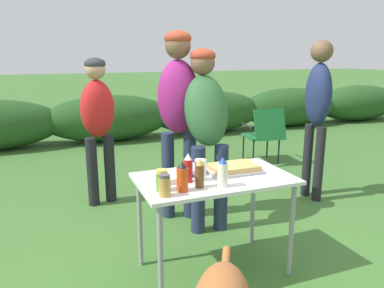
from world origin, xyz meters
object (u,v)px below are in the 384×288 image
food_tray (234,168)px  mixing_bowl (192,169)px  spice_jar (165,186)px  standing_person_with_beanie (178,105)px  paper_cup_stack (200,170)px  standing_person_in_navy_coat (98,116)px  relish_jar (162,180)px  standing_person_in_gray_fleece (206,120)px  folding_table (214,187)px  ketchup_bottle (188,168)px  camp_chair_green_behind_table (264,132)px  beer_bottle (200,174)px  mayo_bottle (223,173)px  hot_sauce_bottle (182,177)px  plate_stack (163,178)px  standing_person_in_olive_jacket (318,104)px

food_tray → mixing_bowl: (-0.31, 0.06, 0.02)m
spice_jar → standing_person_with_beanie: 1.37m
paper_cup_stack → standing_person_in_navy_coat: (-0.46, 1.67, 0.14)m
relish_jar → standing_person_in_gray_fleece: size_ratio=0.09×
folding_table → mixing_bowl: bearing=138.2°
ketchup_bottle → standing_person_with_beanie: (0.30, 1.03, 0.29)m
food_tray → camp_chair_green_behind_table: camp_chair_green_behind_table is taller
paper_cup_stack → standing_person_in_gray_fleece: standing_person_in_gray_fleece is taller
beer_bottle → folding_table: bearing=41.1°
ketchup_bottle → standing_person_with_beanie: standing_person_with_beanie is taller
mayo_bottle → ketchup_bottle: size_ratio=1.00×
beer_bottle → camp_chair_green_behind_table: 3.23m
food_tray → standing_person_in_navy_coat: bearing=115.6°
paper_cup_stack → camp_chair_green_behind_table: 3.09m
hot_sauce_bottle → standing_person_in_gray_fleece: standing_person_in_gray_fleece is taller
mixing_bowl → spice_jar: spice_jar is taller
camp_chair_green_behind_table → standing_person_in_gray_fleece: bearing=-127.7°
relish_jar → hot_sauce_bottle: 0.13m
spice_jar → hot_sauce_bottle: size_ratio=0.72×
mixing_bowl → mayo_bottle: bearing=-72.8°
food_tray → mixing_bowl: size_ratio=2.15×
mixing_bowl → paper_cup_stack: paper_cup_stack is taller
hot_sauce_bottle → standing_person_with_beanie: size_ratio=0.11×
plate_stack → spice_jar: bearing=-105.1°
beer_bottle → ketchup_bottle: ketchup_bottle is taller
mixing_bowl → paper_cup_stack: (0.01, -0.14, 0.03)m
beer_bottle → standing_person_in_olive_jacket: standing_person_in_olive_jacket is taller
spice_jar → standing_person_with_beanie: size_ratio=0.08×
food_tray → standing_person_in_olive_jacket: standing_person_in_olive_jacket is taller
standing_person_in_navy_coat → ketchup_bottle: bearing=-92.9°
spice_jar → standing_person_in_gray_fleece: 1.20m
beer_bottle → ketchup_bottle: bearing=103.3°
folding_table → standing_person_in_navy_coat: (-0.58, 1.64, 0.29)m
paper_cup_stack → standing_person_in_navy_coat: bearing=105.4°
hot_sauce_bottle → camp_chair_green_behind_table: bearing=48.7°
relish_jar → mayo_bottle: bearing=-10.7°
standing_person_in_olive_jacket → relish_jar: bearing=-68.6°
folding_table → standing_person_with_beanie: 1.11m
beer_bottle → standing_person_in_gray_fleece: size_ratio=0.12×
mixing_bowl → food_tray: bearing=-10.8°
spice_jar → standing_person_in_olive_jacket: size_ratio=0.08×
food_tray → standing_person_with_beanie: (-0.10, 0.95, 0.35)m
spice_jar → standing_person_in_gray_fleece: (0.69, 0.95, 0.21)m
food_tray → paper_cup_stack: size_ratio=2.67×
ketchup_bottle → standing_person_with_beanie: 1.11m
plate_stack → spice_jar: size_ratio=1.58×
camp_chair_green_behind_table → standing_person_in_olive_jacket: bearing=-91.7°
plate_stack → spice_jar: (-0.08, -0.28, 0.05)m
standing_person_in_olive_jacket → mayo_bottle: bearing=-61.6°
ketchup_bottle → standing_person_in_olive_jacket: 2.09m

